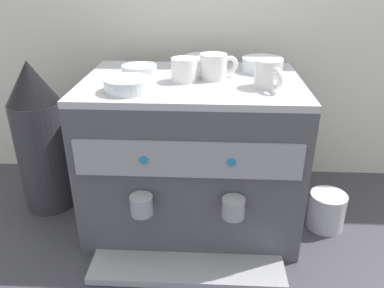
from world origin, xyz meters
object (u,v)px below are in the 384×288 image
(ceramic_cup_1, at_px, (269,74))
(ceramic_cup_2, at_px, (185,70))
(ceramic_bowl_1, at_px, (127,85))
(milk_pitcher, at_px, (326,211))
(ceramic_cup_0, at_px, (215,66))
(ceramic_bowl_2, at_px, (262,65))
(espresso_machine, at_px, (192,154))
(ceramic_bowl_3, at_px, (203,63))
(coffee_grinder, at_px, (40,138))
(ceramic_bowl_0, at_px, (139,71))

(ceramic_cup_1, relative_size, ceramic_cup_2, 1.06)
(ceramic_cup_1, xyz_separation_m, ceramic_bowl_1, (-0.34, -0.05, -0.02))
(milk_pitcher, bearing_deg, ceramic_bowl_1, -171.88)
(ceramic_cup_0, bearing_deg, milk_pitcher, -7.52)
(ceramic_bowl_2, bearing_deg, espresso_machine, -152.59)
(ceramic_cup_1, bearing_deg, milk_pitcher, 7.40)
(espresso_machine, xyz_separation_m, ceramic_bowl_3, (0.03, 0.11, 0.24))
(ceramic_cup_1, xyz_separation_m, coffee_grinder, (-0.66, 0.11, -0.24))
(ceramic_bowl_1, height_order, ceramic_bowl_3, ceramic_bowl_3)
(ceramic_cup_0, xyz_separation_m, ceramic_bowl_3, (-0.04, 0.10, -0.01))
(ceramic_bowl_3, distance_m, milk_pitcher, 0.57)
(ceramic_cup_1, relative_size, coffee_grinder, 0.22)
(ceramic_bowl_0, bearing_deg, ceramic_bowl_1, -92.28)
(espresso_machine, distance_m, ceramic_bowl_2, 0.33)
(ceramic_bowl_3, distance_m, coffee_grinder, 0.55)
(ceramic_bowl_1, bearing_deg, espresso_machine, 36.00)
(coffee_grinder, distance_m, milk_pitcher, 0.90)
(milk_pitcher, bearing_deg, ceramic_bowl_0, 174.22)
(ceramic_cup_1, bearing_deg, ceramic_cup_0, 151.44)
(ceramic_cup_0, xyz_separation_m, ceramic_bowl_0, (-0.20, 0.01, -0.02))
(ceramic_bowl_1, xyz_separation_m, ceramic_bowl_2, (0.35, 0.21, 0.00))
(ceramic_cup_2, height_order, ceramic_bowl_3, ceramic_cup_2)
(espresso_machine, xyz_separation_m, ceramic_cup_0, (0.06, 0.02, 0.26))
(milk_pitcher, bearing_deg, ceramic_bowl_2, 147.46)
(ceramic_cup_2, height_order, ceramic_bowl_0, ceramic_cup_2)
(ceramic_bowl_1, relative_size, milk_pitcher, 1.01)
(espresso_machine, bearing_deg, coffee_grinder, 174.12)
(ceramic_cup_1, distance_m, ceramic_bowl_1, 0.35)
(espresso_machine, distance_m, milk_pitcher, 0.44)
(coffee_grinder, bearing_deg, ceramic_cup_0, -3.57)
(ceramic_bowl_0, xyz_separation_m, milk_pitcher, (0.55, -0.06, -0.40))
(ceramic_bowl_0, bearing_deg, coffee_grinder, 175.98)
(espresso_machine, height_order, ceramic_cup_0, ceramic_cup_0)
(ceramic_cup_0, distance_m, coffee_grinder, 0.58)
(coffee_grinder, relative_size, milk_pitcher, 4.28)
(ceramic_cup_0, relative_size, milk_pitcher, 0.94)
(ceramic_bowl_0, height_order, milk_pitcher, ceramic_bowl_0)
(ceramic_bowl_2, distance_m, ceramic_bowl_3, 0.17)
(ceramic_bowl_3, bearing_deg, milk_pitcher, -20.80)
(milk_pitcher, bearing_deg, ceramic_cup_1, -172.60)
(milk_pitcher, bearing_deg, ceramic_bowl_3, 159.20)
(ceramic_bowl_0, bearing_deg, milk_pitcher, -5.78)
(ceramic_bowl_1, bearing_deg, ceramic_bowl_0, 87.72)
(ceramic_bowl_0, relative_size, ceramic_bowl_2, 0.82)
(ceramic_cup_1, height_order, ceramic_bowl_2, ceramic_cup_1)
(espresso_machine, xyz_separation_m, ceramic_bowl_0, (-0.14, 0.03, 0.24))
(ceramic_cup_2, bearing_deg, coffee_grinder, 172.50)
(ceramic_bowl_2, relative_size, coffee_grinder, 0.25)
(espresso_machine, height_order, ceramic_bowl_3, ceramic_bowl_3)
(ceramic_bowl_0, relative_size, ceramic_bowl_1, 0.85)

